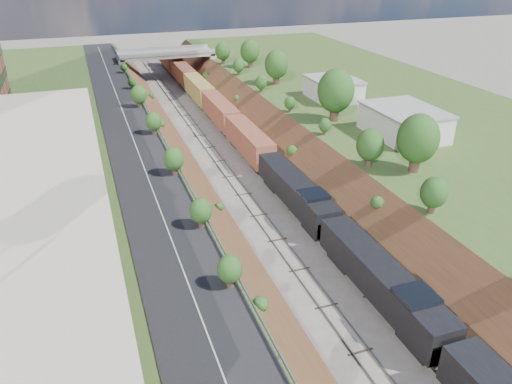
# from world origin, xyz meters

# --- Properties ---
(platform_left) EXTENTS (44.00, 180.00, 5.00)m
(platform_left) POSITION_xyz_m (-33.00, 60.00, 2.50)
(platform_left) COLOR #3A5322
(platform_left) RESTS_ON ground
(platform_right) EXTENTS (44.00, 180.00, 5.00)m
(platform_right) POSITION_xyz_m (33.00, 60.00, 2.50)
(platform_right) COLOR #3A5322
(platform_right) RESTS_ON ground
(embankment_left) EXTENTS (10.00, 180.00, 10.00)m
(embankment_left) POSITION_xyz_m (-11.00, 60.00, 0.00)
(embankment_left) COLOR brown
(embankment_left) RESTS_ON ground
(embankment_right) EXTENTS (10.00, 180.00, 10.00)m
(embankment_right) POSITION_xyz_m (11.00, 60.00, 0.00)
(embankment_right) COLOR brown
(embankment_right) RESTS_ON ground
(rail_left_track) EXTENTS (1.58, 180.00, 0.18)m
(rail_left_track) POSITION_xyz_m (-2.60, 60.00, 0.09)
(rail_left_track) COLOR gray
(rail_left_track) RESTS_ON ground
(rail_right_track) EXTENTS (1.58, 180.00, 0.18)m
(rail_right_track) POSITION_xyz_m (2.60, 60.00, 0.09)
(rail_right_track) COLOR gray
(rail_right_track) RESTS_ON ground
(road) EXTENTS (8.00, 180.00, 0.10)m
(road) POSITION_xyz_m (-15.50, 60.00, 5.05)
(road) COLOR black
(road) RESTS_ON platform_left
(guardrail) EXTENTS (0.10, 171.00, 0.70)m
(guardrail) POSITION_xyz_m (-11.40, 59.80, 5.55)
(guardrail) COLOR #99999E
(guardrail) RESTS_ON platform_left
(commercial_building) EXTENTS (14.30, 62.30, 7.00)m
(commercial_building) POSITION_xyz_m (-28.00, 38.00, 8.51)
(commercial_building) COLOR brown
(commercial_building) RESTS_ON platform_left
(overpass) EXTENTS (24.50, 8.30, 7.40)m
(overpass) POSITION_xyz_m (0.00, 122.00, 4.92)
(overpass) COLOR gray
(overpass) RESTS_ON ground
(white_building_near) EXTENTS (9.00, 12.00, 4.00)m
(white_building_near) POSITION_xyz_m (23.50, 52.00, 7.00)
(white_building_near) COLOR silver
(white_building_near) RESTS_ON platform_right
(white_building_far) EXTENTS (8.00, 10.00, 3.60)m
(white_building_far) POSITION_xyz_m (23.00, 74.00, 6.80)
(white_building_far) COLOR silver
(white_building_far) RESTS_ON platform_right
(tree_right_large) EXTENTS (5.25, 5.25, 7.61)m
(tree_right_large) POSITION_xyz_m (17.00, 40.00, 9.38)
(tree_right_large) COLOR #473323
(tree_right_large) RESTS_ON platform_right
(tree_left_crest) EXTENTS (2.45, 2.45, 3.55)m
(tree_left_crest) POSITION_xyz_m (-11.80, 20.00, 7.04)
(tree_left_crest) COLOR #473323
(tree_left_crest) RESTS_ON platform_left
(freight_train) EXTENTS (3.23, 146.84, 4.77)m
(freight_train) POSITION_xyz_m (2.60, 69.92, 2.71)
(freight_train) COLOR black
(freight_train) RESTS_ON ground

